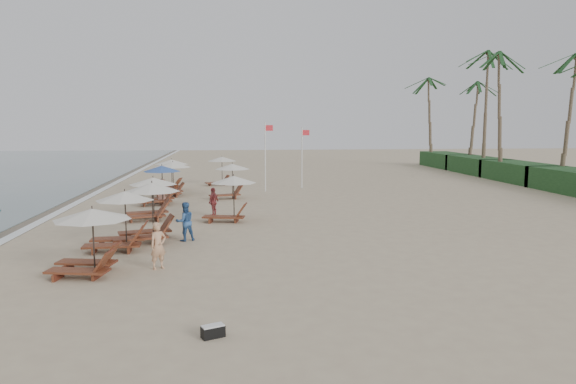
{
  "coord_description": "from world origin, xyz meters",
  "views": [
    {
      "loc": [
        -1.95,
        -19.39,
        4.72
      ],
      "look_at": [
        1.0,
        7.25,
        1.3
      ],
      "focal_mm": 33.02,
      "sensor_mm": 36.0,
      "label": 1
    }
  ],
  "objects": [
    {
      "name": "ground",
      "position": [
        0.0,
        0.0,
        0.0
      ],
      "size": [
        160.0,
        160.0,
        0.0
      ],
      "primitive_type": "plane",
      "color": "tan",
      "rests_on": "ground"
    },
    {
      "name": "lounger_station_2",
      "position": [
        -5.36,
        2.23,
        1.09
      ],
      "size": [
        2.75,
        2.58,
        2.39
      ],
      "color": "brown",
      "rests_on": "ground"
    },
    {
      "name": "inland_station_2",
      "position": [
        -2.69,
        22.21,
        1.48
      ],
      "size": [
        2.55,
        2.24,
        2.22
      ],
      "color": "brown",
      "rests_on": "ground"
    },
    {
      "name": "beachgoer_mid_a",
      "position": [
        -3.79,
        2.15,
        0.8
      ],
      "size": [
        0.94,
        0.85,
        1.6
      ],
      "primitive_type": "imported",
      "rotation": [
        0.0,
        0.0,
        3.51
      ],
      "color": "#2E558C",
      "rests_on": "ground"
    },
    {
      "name": "beachgoer_near",
      "position": [
        -4.32,
        -2.04,
        0.78
      ],
      "size": [
        0.68,
        0.63,
        1.55
      ],
      "primitive_type": "imported",
      "rotation": [
        0.0,
        0.0,
        0.62
      ],
      "color": "tan",
      "rests_on": "ground"
    },
    {
      "name": "lounger_station_3",
      "position": [
        -6.0,
        7.33,
        1.05
      ],
      "size": [
        2.76,
        2.49,
        2.11
      ],
      "color": "brown",
      "rests_on": "ground"
    },
    {
      "name": "lounger_station_0",
      "position": [
        -6.47,
        -2.42,
        1.14
      ],
      "size": [
        2.66,
        2.43,
        2.11
      ],
      "color": "brown",
      "rests_on": "ground"
    },
    {
      "name": "flag_pole_near",
      "position": [
        0.59,
        17.88,
        2.69
      ],
      "size": [
        0.6,
        0.08,
        4.89
      ],
      "color": "silver",
      "rests_on": "ground"
    },
    {
      "name": "lounger_station_6",
      "position": [
        -6.31,
        19.48,
        1.22
      ],
      "size": [
        2.57,
        2.38,
        2.22
      ],
      "color": "brown",
      "rests_on": "ground"
    },
    {
      "name": "lounger_station_4",
      "position": [
        -6.18,
        12.42,
        1.11
      ],
      "size": [
        2.64,
        2.35,
        2.31
      ],
      "color": "brown",
      "rests_on": "ground"
    },
    {
      "name": "duffel_bag",
      "position": [
        -2.37,
        -7.95,
        0.14
      ],
      "size": [
        0.57,
        0.43,
        0.28
      ],
      "color": "black",
      "rests_on": "ground"
    },
    {
      "name": "beachgoer_far_a",
      "position": [
        -2.81,
        8.0,
        0.75
      ],
      "size": [
        0.74,
        0.94,
        1.49
      ],
      "primitive_type": "imported",
      "rotation": [
        0.0,
        0.0,
        4.21
      ],
      "color": "#A94346",
      "rests_on": "ground"
    },
    {
      "name": "wet_sand_band",
      "position": [
        -12.5,
        10.0,
        0.0
      ],
      "size": [
        3.2,
        140.0,
        0.01
      ],
      "primitive_type": "cube",
      "color": "#6B5E4C",
      "rests_on": "ground"
    },
    {
      "name": "lounger_station_5",
      "position": [
        -5.87,
        16.08,
        1.23
      ],
      "size": [
        2.62,
        2.4,
        2.27
      ],
      "color": "brown",
      "rests_on": "ground"
    },
    {
      "name": "inland_station_0",
      "position": [
        -1.99,
        6.35,
        1.35
      ],
      "size": [
        2.76,
        2.24,
        2.22
      ],
      "color": "brown",
      "rests_on": "ground"
    },
    {
      "name": "lounger_station_1",
      "position": [
        -6.18,
        0.97,
        1.03
      ],
      "size": [
        2.64,
        2.18,
        2.22
      ],
      "color": "brown",
      "rests_on": "ground"
    },
    {
      "name": "inland_station_1",
      "position": [
        -1.99,
        14.49,
        1.37
      ],
      "size": [
        2.73,
        2.24,
        2.22
      ],
      "color": "brown",
      "rests_on": "ground"
    },
    {
      "name": "foam_line",
      "position": [
        -11.2,
        10.0,
        0.01
      ],
      "size": [
        0.5,
        140.0,
        0.02
      ],
      "primitive_type": "cube",
      "color": "white",
      "rests_on": "ground"
    },
    {
      "name": "flag_pole_far",
      "position": [
        3.44,
        19.52,
        2.51
      ],
      "size": [
        0.6,
        0.08,
        4.53
      ],
      "color": "silver",
      "rests_on": "ground"
    },
    {
      "name": "beachgoer_far_b",
      "position": [
        -5.97,
        12.59,
        0.76
      ],
      "size": [
        0.88,
        0.85,
        1.53
      ],
      "primitive_type": "imported",
      "rotation": [
        0.0,
        0.0,
        0.7
      ],
      "color": "#AA715C",
      "rests_on": "ground"
    }
  ]
}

